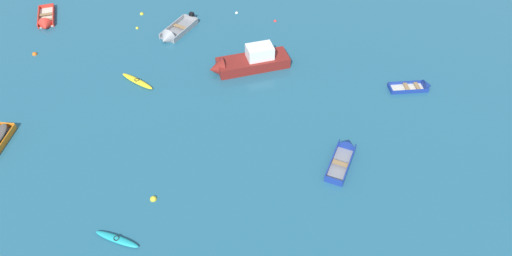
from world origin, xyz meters
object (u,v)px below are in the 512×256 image
Objects in this scene: mooring_buoy_midfield at (137,28)px; mooring_buoy_outer_edge at (142,14)px; kayak_yellow_far_back at (137,81)px; mooring_buoy_trailing at (35,54)px; mooring_buoy_far_field at (275,21)px; rowboat_deep_blue_midfield_left at (344,152)px; mooring_buoy_between_boats_left at (153,199)px; kayak_turquoise_back_row_left at (117,239)px; mooring_buoy_between_boats_right at (237,13)px; motor_launch_maroon_near_right at (247,62)px; rowboat_deep_blue_midfield_right at (419,87)px; rowboat_grey_far_right at (172,34)px; rowboat_red_near_camera at (46,22)px.

mooring_buoy_midfield is 2.57m from mooring_buoy_outer_edge.
kayak_yellow_far_back is 7.58× the size of mooring_buoy_trailing.
rowboat_deep_blue_midfield_left is at bearing -69.00° from mooring_buoy_far_field.
mooring_buoy_midfield is at bearing 110.66° from mooring_buoy_between_boats_left.
mooring_buoy_trailing is at bearing 162.34° from rowboat_deep_blue_midfield_left.
kayak_turquoise_back_row_left reaches higher than mooring_buoy_trailing.
mooring_buoy_between_boats_left is (-12.03, -5.35, -0.21)m from rowboat_deep_blue_midfield_left.
mooring_buoy_between_boats_left is at bearing -94.21° from mooring_buoy_between_boats_right.
mooring_buoy_between_boats_left reaches higher than mooring_buoy_trailing.
mooring_buoy_outer_edge is at bearing 97.69° from mooring_buoy_midfield.
motor_launch_maroon_near_right is 16.18× the size of mooring_buoy_trailing.
rowboat_deep_blue_midfield_left is at bearing -39.81° from mooring_buoy_outer_edge.
rowboat_deep_blue_midfield_right is (14.11, -0.91, -0.50)m from motor_launch_maroon_near_right.
mooring_buoy_trailing is (-18.84, -0.38, -0.66)m from motor_launch_maroon_near_right.
mooring_buoy_outer_edge reaches higher than mooring_buoy_between_boats_right.
kayak_turquoise_back_row_left reaches higher than mooring_buoy_outer_edge.
mooring_buoy_midfield reaches higher than mooring_buoy_between_boats_right.
rowboat_deep_blue_midfield_right reaches higher than mooring_buoy_trailing.
mooring_buoy_between_boats_left is at bearing -79.01° from rowboat_grey_far_right.
motor_launch_maroon_near_right is (-8.03, 8.94, 0.45)m from rowboat_deep_blue_midfield_left.
rowboat_deep_blue_midfield_left is 20.50m from mooring_buoy_between_boats_right.
rowboat_deep_blue_midfield_left is at bearing -48.07° from motor_launch_maroon_near_right.
rowboat_deep_blue_midfield_right reaches higher than mooring_buoy_midfield.
rowboat_deep_blue_midfield_left is at bearing -17.66° from mooring_buoy_trailing.
mooring_buoy_between_boats_right is at bearing 120.25° from rowboat_deep_blue_midfield_left.
rowboat_deep_blue_midfield_left is 1.31× the size of kayak_yellow_far_back.
mooring_buoy_between_boats_left is at bearing -143.55° from rowboat_deep_blue_midfield_right.
kayak_turquoise_back_row_left is 25.46m from rowboat_deep_blue_midfield_right.
mooring_buoy_trailing is 20.34m from mooring_buoy_between_boats_left.
rowboat_grey_far_right reaches higher than mooring_buoy_midfield.
kayak_turquoise_back_row_left is at bearing -75.75° from mooring_buoy_outer_edge.
mooring_buoy_far_field is (-12.48, 8.64, -0.16)m from rowboat_deep_blue_midfield_right.
motor_launch_maroon_near_right reaches higher than mooring_buoy_between_boats_left.
motor_launch_maroon_near_right is at bearing 1.16° from mooring_buoy_trailing.
kayak_yellow_far_back is 9.18m from motor_launch_maroon_near_right.
mooring_buoy_between_boats_left reaches higher than mooring_buoy_between_boats_right.
rowboat_red_near_camera is at bearing 124.08° from kayak_turquoise_back_row_left.
motor_launch_maroon_near_right reaches higher than kayak_yellow_far_back.
mooring_buoy_between_boats_left is at bearing -49.40° from rowboat_red_near_camera.
rowboat_grey_far_right is 16.66× the size of mooring_buoy_between_boats_right.
rowboat_red_near_camera is 8.87m from mooring_buoy_midfield.
mooring_buoy_outer_edge is (-4.03, 3.49, -0.24)m from rowboat_grey_far_right.
mooring_buoy_outer_edge is (8.52, 2.92, -0.19)m from rowboat_red_near_camera.
kayak_yellow_far_back is at bearing -118.19° from mooring_buoy_between_boats_right.
rowboat_deep_blue_midfield_right is at bearing 52.81° from rowboat_deep_blue_midfield_left.
kayak_yellow_far_back is 10.62× the size of mooring_buoy_far_field.
rowboat_grey_far_right is 16.54× the size of mooring_buoy_midfield.
rowboat_deep_blue_midfield_left is 17.67m from kayak_yellow_far_back.
rowboat_deep_blue_midfield_right is at bearing -17.91° from mooring_buoy_outer_edge.
rowboat_grey_far_right is at bearing 20.70° from mooring_buoy_trailing.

